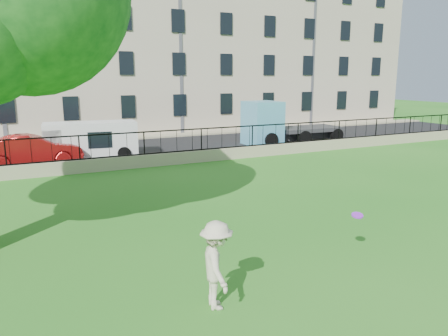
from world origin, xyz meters
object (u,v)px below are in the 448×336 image
blue_truck (293,122)px  red_sedan (32,150)px  man (217,265)px  frisbee (357,215)px  white_van (91,141)px

blue_truck → red_sedan: bearing=-176.1°
red_sedan → blue_truck: bearing=-88.0°
man → red_sedan: (-2.35, 16.10, -0.09)m
frisbee → white_van: (-3.25, 16.29, -0.18)m
man → red_sedan: 16.27m
frisbee → red_sedan: 16.87m
frisbee → red_sedan: bearing=111.4°
white_van → blue_truck: blue_truck is taller
red_sedan → frisbee: bearing=-159.2°
red_sedan → white_van: size_ratio=0.99×
red_sedan → white_van: 2.98m
frisbee → blue_truck: blue_truck is taller
man → white_van: (0.56, 16.70, 0.13)m
man → blue_truck: bearing=-26.8°
frisbee → blue_truck: size_ratio=0.04×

